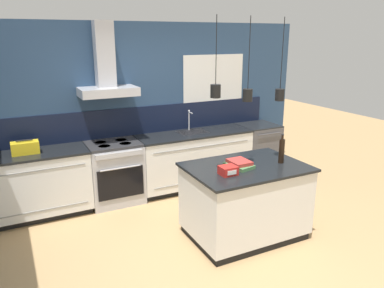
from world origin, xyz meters
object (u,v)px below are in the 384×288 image
Objects in this scene: dishwasher at (257,150)px; oven_range at (115,172)px; book_stack at (239,164)px; red_supply_box at (228,170)px; yellow_toolbox at (25,148)px; bottle_on_island at (282,151)px.

oven_range is at bearing -179.91° from dishwasher.
red_supply_box is (-0.25, -0.15, 0.01)m from book_stack.
oven_range is 2.68× the size of yellow_toolbox.
dishwasher is 2.53× the size of bottle_on_island.
book_stack is at bearing -131.91° from dishwasher.
bottle_on_island reaches higher than book_stack.
red_supply_box reaches higher than book_stack.
yellow_toolbox is at bearing 180.00° from dishwasher.
yellow_toolbox is (-3.72, 0.00, 0.54)m from dishwasher.
oven_range and dishwasher have the same top height.
red_supply_box is (0.80, -1.84, 0.50)m from oven_range.
bottle_on_island is (1.59, -1.78, 0.61)m from oven_range.
book_stack is (1.05, -1.68, 0.49)m from oven_range.
bottle_on_island is 1.93× the size of red_supply_box.
dishwasher is 2.12m from bottle_on_island.
dishwasher is at bearing 61.34° from bottle_on_island.
bottle_on_island is at bearing -10.09° from book_stack.
oven_range is 2.50× the size of book_stack.
oven_range is 2.05m from book_stack.
dishwasher is 2.68× the size of yellow_toolbox.
book_stack is (-0.54, 0.10, -0.12)m from bottle_on_island.
yellow_toolbox is at bearing 147.00° from bottle_on_island.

